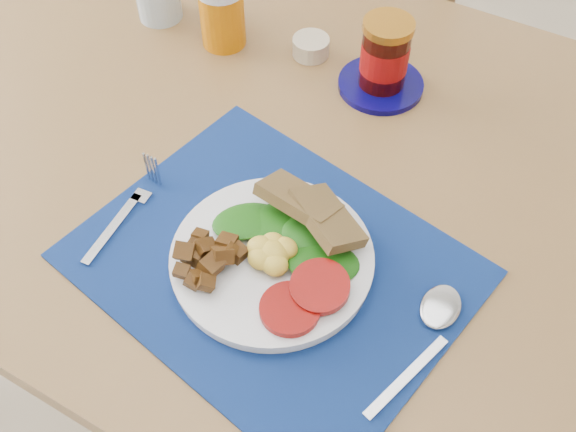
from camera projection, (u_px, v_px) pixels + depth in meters
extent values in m
cube|color=brown|center=(266.00, 150.00, 0.98)|extent=(1.40, 0.90, 0.04)
cylinder|color=brown|center=(129.00, 64.00, 1.68)|extent=(0.06, 0.06, 0.71)
cube|color=brown|center=(404.00, 47.00, 1.61)|extent=(0.50, 0.48, 0.04)
cylinder|color=brown|center=(485.00, 115.00, 1.79)|extent=(0.04, 0.04, 0.41)
cylinder|color=brown|center=(379.00, 56.00, 1.94)|extent=(0.04, 0.04, 0.41)
cylinder|color=brown|center=(408.00, 185.00, 1.64)|extent=(0.04, 0.04, 0.41)
cylinder|color=brown|center=(300.00, 115.00, 1.79)|extent=(0.04, 0.04, 0.41)
cube|color=black|center=(272.00, 264.00, 0.83)|extent=(0.52, 0.44, 0.00)
cylinder|color=silver|center=(272.00, 259.00, 0.83)|extent=(0.25, 0.25, 0.02)
ellipsoid|color=gold|center=(273.00, 253.00, 0.81)|extent=(0.06, 0.05, 0.03)
cylinder|color=#990905|center=(305.00, 299.00, 0.78)|extent=(0.07, 0.07, 0.01)
ellipsoid|color=#113B07|center=(292.00, 235.00, 0.83)|extent=(0.13, 0.08, 0.01)
cube|color=olive|center=(313.00, 208.00, 0.83)|extent=(0.12, 0.09, 0.03)
cube|color=#B2B5BA|center=(112.00, 228.00, 0.86)|extent=(0.02, 0.12, 0.00)
cube|color=#B2B5BA|center=(151.00, 186.00, 0.91)|extent=(0.03, 0.06, 0.00)
cube|color=#B2B5BA|center=(406.00, 377.00, 0.74)|extent=(0.05, 0.13, 0.00)
ellipsoid|color=#B2B5BA|center=(440.00, 308.00, 0.79)|extent=(0.05, 0.06, 0.01)
cylinder|color=#C26505|center=(222.00, 16.00, 1.07)|extent=(0.07, 0.07, 0.10)
cylinder|color=#BEAC8B|center=(311.00, 47.00, 1.08)|extent=(0.06, 0.06, 0.03)
cylinder|color=#07044B|center=(381.00, 84.00, 1.04)|extent=(0.13, 0.13, 0.01)
cylinder|color=black|center=(384.00, 57.00, 0.99)|extent=(0.07, 0.07, 0.10)
cylinder|color=maroon|center=(385.00, 56.00, 0.99)|extent=(0.07, 0.07, 0.05)
cylinder|color=#A5671B|center=(389.00, 26.00, 0.95)|extent=(0.07, 0.07, 0.01)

